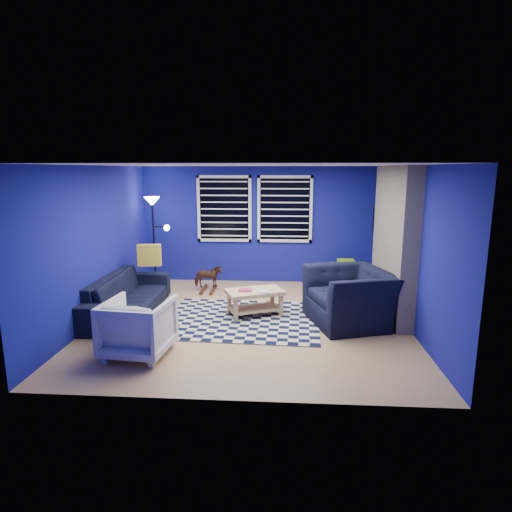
{
  "coord_description": "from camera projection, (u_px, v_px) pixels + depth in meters",
  "views": [
    {
      "loc": [
        0.54,
        -6.66,
        2.45
      ],
      "look_at": [
        0.08,
        0.3,
        1.02
      ],
      "focal_mm": 30.0,
      "sensor_mm": 36.0,
      "label": 1
    }
  ],
  "objects": [
    {
      "name": "armchair_bent",
      "position": [
        138.0,
        327.0,
        5.67
      ],
      "size": [
        0.91,
        0.93,
        0.77
      ],
      "primitive_type": "imported",
      "rotation": [
        0.0,
        0.0,
        3.03
      ],
      "color": "gray",
      "rests_on": "floor"
    },
    {
      "name": "rocking_horse",
      "position": [
        208.0,
        277.0,
        8.64
      ],
      "size": [
        0.35,
        0.59,
        0.46
      ],
      "primitive_type": "imported",
      "rotation": [
        0.0,
        0.0,
        1.78
      ],
      "color": "#492417",
      "rests_on": "floor"
    },
    {
      "name": "coffee_table",
      "position": [
        255.0,
        297.0,
        7.2
      ],
      "size": [
        1.06,
        0.85,
        0.46
      ],
      "rotation": [
        0.0,
        0.0,
        0.39
      ],
      "color": "tan",
      "rests_on": "rug"
    },
    {
      "name": "sofa",
      "position": [
        128.0,
        295.0,
        7.29
      ],
      "size": [
        2.32,
        0.96,
        0.67
      ],
      "primitive_type": "imported",
      "rotation": [
        0.0,
        0.0,
        1.6
      ],
      "color": "black",
      "rests_on": "floor"
    },
    {
      "name": "wall_back",
      "position": [
        259.0,
        225.0,
        9.23
      ],
      "size": [
        5.0,
        0.0,
        5.0
      ],
      "primitive_type": "plane",
      "rotation": [
        1.57,
        0.0,
        0.0
      ],
      "color": "navy",
      "rests_on": "floor"
    },
    {
      "name": "window_left",
      "position": [
        224.0,
        209.0,
        9.17
      ],
      "size": [
        1.17,
        0.06,
        1.42
      ],
      "color": "black",
      "rests_on": "wall_back"
    },
    {
      "name": "rug",
      "position": [
        242.0,
        319.0,
        7.05
      ],
      "size": [
        2.58,
        2.11,
        0.02
      ],
      "primitive_type": "cube",
      "rotation": [
        0.0,
        0.0,
        -0.04
      ],
      "color": "black",
      "rests_on": "floor"
    },
    {
      "name": "wall_right",
      "position": [
        410.0,
        247.0,
        6.63
      ],
      "size": [
        0.0,
        5.0,
        5.0
      ],
      "primitive_type": "plane",
      "rotation": [
        1.57,
        0.0,
        -1.57
      ],
      "color": "navy",
      "rests_on": "floor"
    },
    {
      "name": "fireplace",
      "position": [
        393.0,
        245.0,
        7.14
      ],
      "size": [
        0.65,
        2.0,
        2.5
      ],
      "color": "gray",
      "rests_on": "floor"
    },
    {
      "name": "throw_pillow",
      "position": [
        149.0,
        255.0,
        7.93
      ],
      "size": [
        0.43,
        0.17,
        0.4
      ],
      "primitive_type": "cube",
      "rotation": [
        0.0,
        0.0,
        0.12
      ],
      "color": "gold",
      "rests_on": "sofa"
    },
    {
      "name": "armchair_big",
      "position": [
        350.0,
        297.0,
        6.84
      ],
      "size": [
        1.62,
        1.51,
        0.87
      ],
      "primitive_type": "imported",
      "rotation": [
        0.0,
        0.0,
        -1.28
      ],
      "color": "black",
      "rests_on": "floor"
    },
    {
      "name": "cabinet",
      "position": [
        345.0,
        275.0,
        8.96
      ],
      "size": [
        0.63,
        0.45,
        0.59
      ],
      "rotation": [
        0.0,
        0.0,
        0.09
      ],
      "color": "tan",
      "rests_on": "floor"
    },
    {
      "name": "wall_left",
      "position": [
        97.0,
        244.0,
        6.95
      ],
      "size": [
        0.0,
        5.0,
        5.0
      ],
      "primitive_type": "plane",
      "rotation": [
        1.57,
        0.0,
        1.57
      ],
      "color": "navy",
      "rests_on": "floor"
    },
    {
      "name": "floor_lamp",
      "position": [
        154.0,
        214.0,
        8.73
      ],
      "size": [
        0.51,
        0.32,
        1.89
      ],
      "color": "black",
      "rests_on": "floor"
    },
    {
      "name": "window_right",
      "position": [
        285.0,
        209.0,
        9.09
      ],
      "size": [
        1.17,
        0.06,
        1.42
      ],
      "color": "black",
      "rests_on": "wall_back"
    },
    {
      "name": "floor",
      "position": [
        250.0,
        320.0,
        7.04
      ],
      "size": [
        5.0,
        5.0,
        0.0
      ],
      "primitive_type": "plane",
      "color": "tan",
      "rests_on": "ground"
    },
    {
      "name": "tv",
      "position": [
        379.0,
        222.0,
        8.56
      ],
      "size": [
        0.07,
        1.0,
        0.58
      ],
      "color": "black",
      "rests_on": "wall_right"
    },
    {
      "name": "ceiling",
      "position": [
        250.0,
        165.0,
        6.54
      ],
      "size": [
        5.0,
        5.0,
        0.0
      ],
      "primitive_type": "plane",
      "rotation": [
        3.14,
        0.0,
        0.0
      ],
      "color": "white",
      "rests_on": "wall_back"
    }
  ]
}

